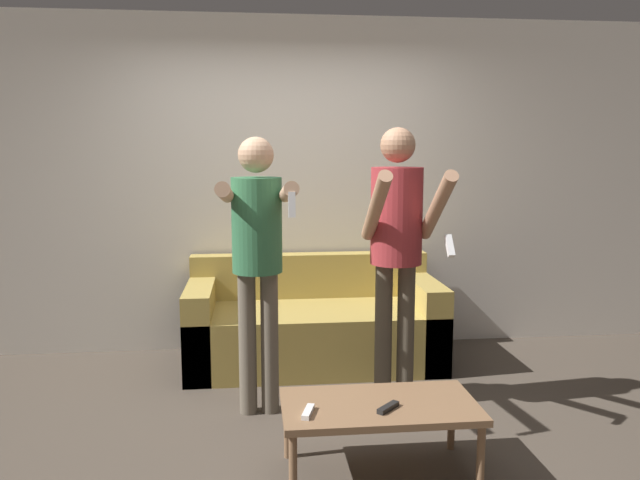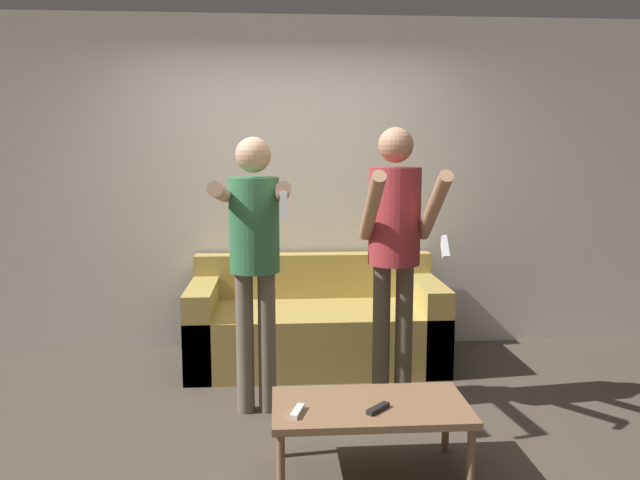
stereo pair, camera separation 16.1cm
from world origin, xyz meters
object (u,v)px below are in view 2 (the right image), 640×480
Objects in this scene: couch at (316,327)px; person_standing_right at (395,236)px; coffee_table at (370,411)px; remote_near at (297,412)px; remote_far at (378,409)px; person_standing_left at (254,243)px.

person_standing_right is at bearing -64.65° from couch.
person_standing_right is 1.81× the size of coffee_table.
remote_near is at bearing -125.08° from person_standing_right.
coffee_table is at bearing 105.44° from remote_far.
person_standing_left is (-0.43, -0.92, 0.80)m from couch.
couch is at bearing 64.87° from person_standing_left.
remote_far is (-0.24, -0.90, -0.72)m from person_standing_right.
person_standing_left is at bearing 104.18° from remote_near.
person_standing_right is 11.54× the size of remote_near.
person_standing_right reaches higher than couch.
couch is 14.54× the size of remote_far.
person_standing_right is at bearing 0.53° from person_standing_left.
remote_near is at bearing -96.42° from couch.
person_standing_right is 1.32m from remote_near.
person_standing_left is 13.06× the size of remote_far.
person_standing_left is at bearing -179.47° from person_standing_right.
remote_far is at bearing 1.16° from remote_near.
person_standing_left reaches higher than couch.
remote_near is at bearing -75.82° from person_standing_left.
couch reaches higher than coffee_table.
couch is 1.31m from person_standing_right.
person_standing_left is 0.97× the size of person_standing_right.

